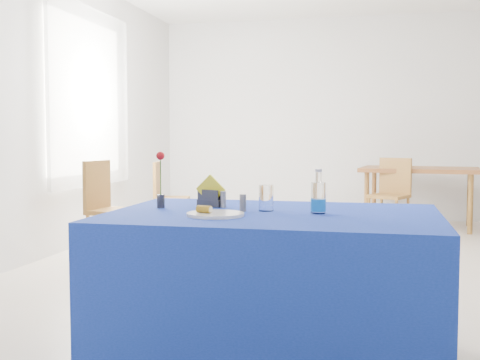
# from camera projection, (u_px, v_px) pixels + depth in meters

# --- Properties ---
(floor) EXTENTS (7.00, 7.00, 0.00)m
(floor) POSITION_uv_depth(u_px,v_px,m) (311.00, 271.00, 5.09)
(floor) COLOR beige
(floor) RESTS_ON ground
(room_shell) EXTENTS (7.00, 7.00, 7.00)m
(room_shell) POSITION_uv_depth(u_px,v_px,m) (313.00, 62.00, 4.97)
(room_shell) COLOR silver
(room_shell) RESTS_ON ground
(window_pane) EXTENTS (0.04, 1.50, 1.60)m
(window_pane) POSITION_uv_depth(u_px,v_px,m) (86.00, 97.00, 6.31)
(window_pane) COLOR white
(window_pane) RESTS_ON room_shell
(curtain) EXTENTS (0.04, 1.75, 1.85)m
(curtain) POSITION_uv_depth(u_px,v_px,m) (92.00, 97.00, 6.29)
(curtain) COLOR white
(curtain) RESTS_ON room_shell
(plate) EXTENTS (0.27, 0.27, 0.01)m
(plate) POSITION_uv_depth(u_px,v_px,m) (216.00, 214.00, 2.81)
(plate) COLOR white
(plate) RESTS_ON blue_table
(drinking_glass) EXTENTS (0.07, 0.07, 0.13)m
(drinking_glass) POSITION_uv_depth(u_px,v_px,m) (266.00, 198.00, 3.00)
(drinking_glass) COLOR white
(drinking_glass) RESTS_ON blue_table
(salt_shaker) EXTENTS (0.03, 0.03, 0.08)m
(salt_shaker) POSITION_uv_depth(u_px,v_px,m) (223.00, 199.00, 3.15)
(salt_shaker) COLOR slate
(salt_shaker) RESTS_ON blue_table
(pepper_shaker) EXTENTS (0.03, 0.03, 0.08)m
(pepper_shaker) POSITION_uv_depth(u_px,v_px,m) (243.00, 203.00, 2.98)
(pepper_shaker) COLOR slate
(pepper_shaker) RESTS_ON blue_table
(blue_table) EXTENTS (1.60, 1.10, 0.76)m
(blue_table) POSITION_uv_depth(u_px,v_px,m) (273.00, 289.00, 2.97)
(blue_table) COLOR navy
(blue_table) RESTS_ON floor
(water_bottle) EXTENTS (0.07, 0.07, 0.21)m
(water_bottle) POSITION_uv_depth(u_px,v_px,m) (318.00, 199.00, 2.91)
(water_bottle) COLOR silver
(water_bottle) RESTS_ON blue_table
(napkin_holder) EXTENTS (0.16, 0.12, 0.17)m
(napkin_holder) POSITION_uv_depth(u_px,v_px,m) (211.00, 197.00, 3.21)
(napkin_holder) COLOR #38393D
(napkin_holder) RESTS_ON blue_table
(rose_vase) EXTENTS (0.04, 0.04, 0.29)m
(rose_vase) POSITION_uv_depth(u_px,v_px,m) (161.00, 182.00, 3.13)
(rose_vase) COLOR #26262B
(rose_vase) RESTS_ON blue_table
(oak_table) EXTENTS (1.51, 1.07, 0.76)m
(oak_table) POSITION_uv_depth(u_px,v_px,m) (419.00, 174.00, 7.52)
(oak_table) COLOR brown
(oak_table) RESTS_ON floor
(chair_bg_left) EXTENTS (0.53, 0.53, 0.89)m
(chair_bg_left) POSITION_uv_depth(u_px,v_px,m) (392.00, 190.00, 7.14)
(chair_bg_left) COLOR olive
(chair_bg_left) RESTS_ON floor
(chair_win_a) EXTENTS (0.45, 0.45, 0.92)m
(chair_win_a) POSITION_uv_depth(u_px,v_px,m) (107.00, 203.00, 5.52)
(chair_win_a) COLOR olive
(chair_win_a) RESTS_ON floor
(chair_win_b) EXTENTS (0.45, 0.45, 0.85)m
(chair_win_b) POSITION_uv_depth(u_px,v_px,m) (165.00, 193.00, 6.97)
(chair_win_b) COLOR olive
(chair_win_b) RESTS_ON floor
(banana_pieces) EXTENTS (0.08, 0.05, 0.03)m
(banana_pieces) POSITION_uv_depth(u_px,v_px,m) (204.00, 209.00, 2.80)
(banana_pieces) COLOR yellow
(banana_pieces) RESTS_ON plate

